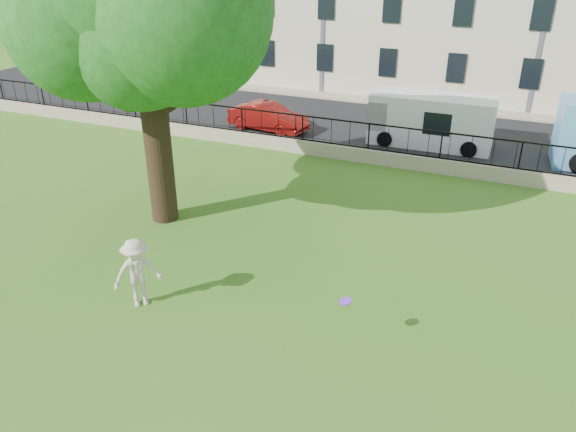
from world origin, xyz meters
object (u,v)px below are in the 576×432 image
at_px(red_sedan, 268,117).
at_px(white_van, 431,120).
at_px(frisbee, 346,301).
at_px(man, 137,273).

distance_m(red_sedan, white_van, 7.88).
distance_m(frisbee, red_sedan, 16.82).
height_order(man, white_van, white_van).
height_order(man, frisbee, man).
distance_m(man, white_van, 16.53).
bearing_deg(frisbee, red_sedan, 121.07).
xyz_separation_m(frisbee, red_sedan, (-8.68, 14.40, -0.57)).
bearing_deg(man, red_sedan, 55.75).
distance_m(man, red_sedan, 15.27).
relative_size(man, frisbee, 7.07).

